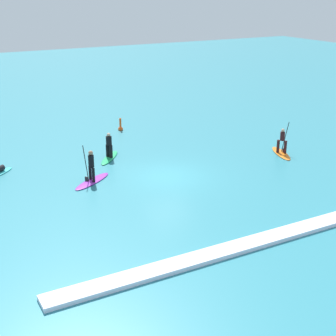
# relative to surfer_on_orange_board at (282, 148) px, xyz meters

# --- Properties ---
(ground_plane) EXTENTS (120.00, 120.00, 0.00)m
(ground_plane) POSITION_rel_surfer_on_orange_board_xyz_m (-8.23, -0.05, -0.39)
(ground_plane) COLOR teal
(ground_plane) RESTS_ON ground
(surfer_on_orange_board) EXTENTS (1.59, 2.78, 2.05)m
(surfer_on_orange_board) POSITION_rel_surfer_on_orange_board_xyz_m (0.00, 0.00, 0.00)
(surfer_on_orange_board) COLOR orange
(surfer_on_orange_board) RESTS_ON ground_plane
(surfer_on_purple_board) EXTENTS (2.79, 2.20, 2.10)m
(surfer_on_purple_board) POSITION_rel_surfer_on_orange_board_xyz_m (-12.27, 1.20, 0.07)
(surfer_on_purple_board) COLOR purple
(surfer_on_purple_board) RESTS_ON ground_plane
(surfer_on_green_board) EXTENTS (2.20, 2.51, 1.64)m
(surfer_on_green_board) POSITION_rel_surfer_on_orange_board_xyz_m (-9.93, 4.40, 0.06)
(surfer_on_green_board) COLOR #23B266
(surfer_on_green_board) RESTS_ON ground_plane
(marker_buoy) EXTENTS (0.36, 0.36, 1.00)m
(marker_buoy) POSITION_rel_surfer_on_orange_board_xyz_m (-6.81, 9.91, -0.19)
(marker_buoy) COLOR #E55119
(marker_buoy) RESTS_ON ground_plane
(wave_crest) EXTENTS (19.02, 0.90, 0.18)m
(wave_crest) POSITION_rel_surfer_on_orange_board_xyz_m (-8.23, -8.61, -0.30)
(wave_crest) COLOR white
(wave_crest) RESTS_ON ground_plane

